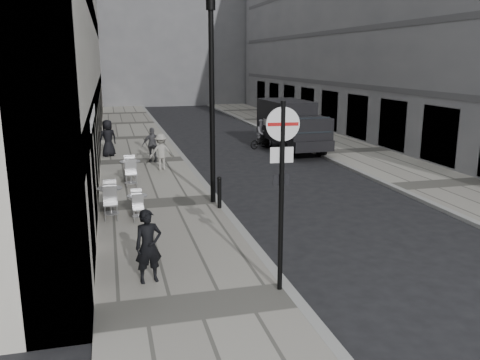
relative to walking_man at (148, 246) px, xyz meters
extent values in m
cube|color=gray|center=(0.83, 13.93, -0.88)|extent=(4.00, 60.00, 0.12)
cube|color=gray|center=(11.83, 13.93, -0.88)|extent=(4.00, 60.00, 0.12)
cube|color=gray|center=(4.33, 51.93, 10.06)|extent=(24.00, 16.00, 22.00)
imported|color=black|center=(0.00, 0.00, 0.00)|extent=(0.66, 0.49, 1.63)
cylinder|color=black|center=(2.63, -1.07, 1.16)|extent=(0.10, 0.10, 3.96)
cylinder|color=white|center=(2.63, -1.07, 2.69)|extent=(0.68, 0.10, 0.68)
cube|color=#B21414|center=(2.63, -1.09, 2.69)|extent=(0.62, 0.07, 0.07)
cube|color=white|center=(2.63, -1.04, 2.07)|extent=(0.48, 0.07, 0.32)
cylinder|color=black|center=(2.63, 5.96, 2.38)|extent=(0.17, 0.17, 6.39)
cylinder|color=black|center=(2.63, 5.96, 5.62)|extent=(0.30, 0.30, 0.37)
cylinder|color=black|center=(2.68, 5.15, -0.37)|extent=(0.12, 0.12, 0.90)
cylinder|color=black|center=(2.68, 5.16, -0.32)|extent=(0.13, 0.13, 0.99)
cylinder|color=black|center=(7.96, 13.28, -0.51)|extent=(0.32, 0.85, 0.84)
cylinder|color=black|center=(9.82, 13.33, -0.51)|extent=(0.32, 0.85, 0.84)
cylinder|color=black|center=(7.85, 16.86, -0.51)|extent=(0.32, 0.85, 0.84)
cylinder|color=black|center=(9.71, 16.92, -0.51)|extent=(0.32, 0.85, 0.84)
cube|color=black|center=(8.81, 16.05, 0.70)|extent=(2.22, 3.86, 2.11)
cube|color=black|center=(8.89, 13.20, 0.38)|extent=(2.16, 1.96, 1.48)
cube|color=#1E2328|center=(8.92, 12.41, 0.80)|extent=(1.85, 0.42, 0.78)
imported|color=black|center=(7.53, 16.40, -0.54)|extent=(1.60, 1.02, 0.79)
imported|color=slate|center=(7.53, 16.40, -0.05)|extent=(0.88, 0.79, 1.50)
imported|color=#535257|center=(1.27, 13.40, 0.00)|extent=(0.97, 0.42, 1.64)
imported|color=#A29E95|center=(1.47, 11.59, -0.02)|extent=(1.06, 0.65, 1.59)
imported|color=black|center=(-0.77, 15.48, 0.10)|extent=(1.06, 0.90, 1.83)
cylinder|color=#ADADAF|center=(0.03, 4.87, -0.80)|extent=(0.39, 0.39, 0.03)
cylinder|color=#ADADAF|center=(0.03, 4.87, -0.48)|extent=(0.05, 0.05, 0.66)
cylinder|color=#ADADAF|center=(0.03, 4.87, -0.15)|extent=(0.62, 0.62, 0.03)
cylinder|color=#A6A6A8|center=(-0.77, 5.38, -0.80)|extent=(0.49, 0.49, 0.03)
cylinder|color=#A6A6A8|center=(-0.77, 5.38, -0.40)|extent=(0.07, 0.07, 0.82)
cylinder|color=#A6A6A8|center=(-0.77, 5.38, 0.01)|extent=(0.77, 0.77, 0.03)
cylinder|color=#BCBCBE|center=(0.03, 9.37, -0.80)|extent=(0.50, 0.50, 0.03)
cylinder|color=#BCBCBE|center=(0.03, 9.37, -0.38)|extent=(0.07, 0.07, 0.85)
cylinder|color=#BCBCBE|center=(0.03, 9.37, 0.04)|extent=(0.80, 0.80, 0.03)
camera|label=1|loc=(-0.67, -10.48, 3.93)|focal=38.00mm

